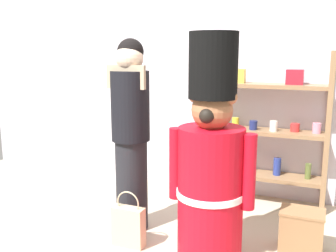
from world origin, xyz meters
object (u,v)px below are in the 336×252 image
at_px(teddy_bear_guard, 211,166).
at_px(shopping_bag, 128,226).
at_px(display_crate, 301,231).
at_px(merchandise_shelf, 264,128).
at_px(person_shopper, 131,131).

height_order(teddy_bear_guard, shopping_bag, teddy_bear_guard).
bearing_deg(display_crate, teddy_bear_guard, -152.21).
xyz_separation_m(merchandise_shelf, shopping_bag, (-0.85, -1.42, -0.62)).
bearing_deg(display_crate, merchandise_shelf, 116.43).
height_order(merchandise_shelf, shopping_bag, merchandise_shelf).
bearing_deg(merchandise_shelf, teddy_bear_guard, -98.36).
bearing_deg(teddy_bear_guard, merchandise_shelf, 81.64).
distance_m(person_shopper, display_crate, 1.64).
height_order(teddy_bear_guard, person_shopper, teddy_bear_guard).
xyz_separation_m(shopping_bag, display_crate, (1.33, 0.47, -0.00)).
height_order(teddy_bear_guard, display_crate, teddy_bear_guard).
bearing_deg(person_shopper, merchandise_shelf, 48.25).
xyz_separation_m(merchandise_shelf, display_crate, (0.47, -0.95, -0.63)).
bearing_deg(teddy_bear_guard, display_crate, 27.79).
distance_m(merchandise_shelf, person_shopper, 1.48).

